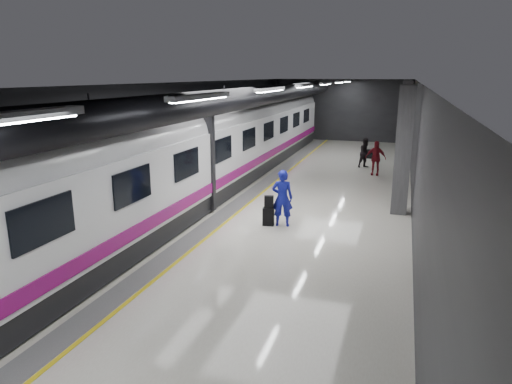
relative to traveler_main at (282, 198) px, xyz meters
The scene contains 9 objects.
ground 1.48m from the traveler_main, 144.58° to the left, with size 40.00×40.00×0.00m, color silver.
platform_hall 3.30m from the traveler_main, 126.95° to the left, with size 10.02×40.02×4.51m.
train 4.38m from the traveler_main, behind, with size 3.05×38.00×4.05m.
traveler_main is the anchor object (origin of this frame).
suitcase_main 0.78m from the traveler_main, 164.66° to the right, with size 0.37×0.23×0.60m, color black.
shoulder_bag 0.45m from the traveler_main, 164.15° to the right, with size 0.31×0.16×0.41m, color black.
traveler_far_a 10.86m from the traveler_main, 80.72° to the left, with size 0.77×0.60×1.58m, color black.
traveler_far_b 9.28m from the traveler_main, 75.17° to the left, with size 0.99×0.41×1.69m, color maroon.
suitcase_far 13.75m from the traveler_main, 82.68° to the left, with size 0.35×0.23×0.52m, color black.
Camera 1 is at (4.50, -14.50, 4.82)m, focal length 32.00 mm.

